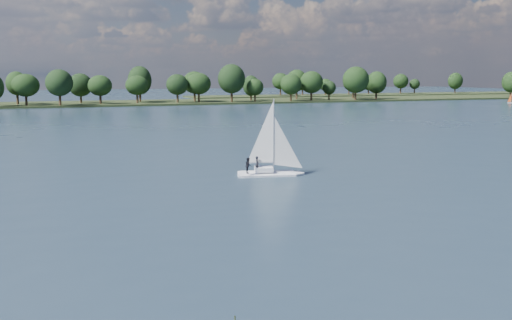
{
  "coord_description": "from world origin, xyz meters",
  "views": [
    {
      "loc": [
        -22.25,
        -25.61,
        11.95
      ],
      "look_at": [
        0.07,
        33.1,
        2.5
      ],
      "focal_mm": 40.0,
      "sensor_mm": 36.0,
      "label": 1
    }
  ],
  "objects": [
    {
      "name": "far_shore",
      "position": [
        0.0,
        212.0,
        0.0
      ],
      "size": [
        660.0,
        40.0,
        1.5
      ],
      "primitive_type": "cube",
      "color": "black",
      "rests_on": "ground"
    },
    {
      "name": "treeline",
      "position": [
        -8.52,
        207.81,
        8.08
      ],
      "size": [
        562.97,
        73.75,
        18.41
      ],
      "color": "black",
      "rests_on": "ground"
    },
    {
      "name": "ground",
      "position": [
        0.0,
        100.0,
        0.0
      ],
      "size": [
        700.0,
        700.0,
        0.0
      ],
      "primitive_type": "plane",
      "color": "#233342",
      "rests_on": "ground"
    },
    {
      "name": "far_shore_back",
      "position": [
        160.0,
        260.0,
        0.0
      ],
      "size": [
        220.0,
        30.0,
        1.4
      ],
      "primitive_type": "cube",
      "color": "black",
      "rests_on": "ground"
    },
    {
      "name": "dinghy_orange",
      "position": [
        164.16,
        161.59,
        1.04
      ],
      "size": [
        2.93,
        2.26,
        4.39
      ],
      "rotation": [
        0.0,
        0.0,
        -0.5
      ],
      "color": "silver",
      "rests_on": "ground"
    },
    {
      "name": "sailboat",
      "position": [
        2.69,
        36.2,
        2.67
      ],
      "size": [
        7.53,
        3.53,
        9.56
      ],
      "rotation": [
        0.0,
        0.0,
        -0.21
      ],
      "color": "white",
      "rests_on": "ground"
    }
  ]
}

